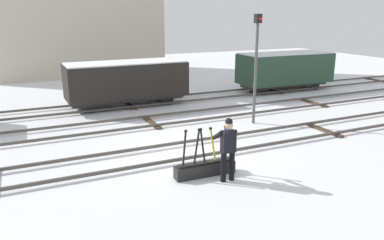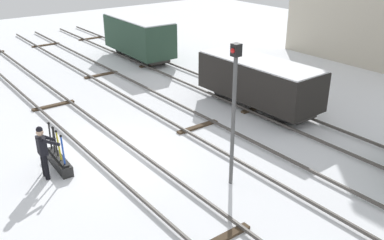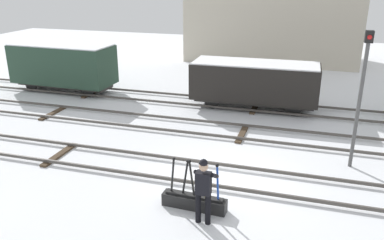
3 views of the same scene
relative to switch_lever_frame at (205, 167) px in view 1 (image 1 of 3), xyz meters
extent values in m
plane|color=white|center=(0.33, 1.86, -0.25)|extent=(60.00, 60.00, 0.00)
cube|color=#4C4742|center=(0.33, 1.14, -0.12)|extent=(44.00, 0.07, 0.10)
cube|color=#4C4742|center=(0.33, 2.58, -0.12)|extent=(44.00, 0.07, 0.10)
cube|color=#423323|center=(6.19, 1.86, -0.21)|extent=(0.24, 1.94, 0.08)
cube|color=#4C4742|center=(0.33, 4.97, -0.12)|extent=(44.00, 0.07, 0.10)
cube|color=#4C4742|center=(0.33, 6.41, -0.12)|extent=(44.00, 0.07, 0.10)
cube|color=#423323|center=(0.33, 5.69, -0.21)|extent=(0.24, 1.94, 0.08)
cube|color=#423323|center=(9.13, 5.69, -0.21)|extent=(0.24, 1.94, 0.08)
cube|color=#4C4742|center=(0.33, 8.46, -0.12)|extent=(44.00, 0.07, 0.10)
cube|color=#4C4742|center=(0.33, 9.90, -0.12)|extent=(44.00, 0.07, 0.10)
cube|color=#423323|center=(0.33, 9.18, -0.21)|extent=(0.24, 1.94, 0.08)
cube|color=#423323|center=(9.13, 9.18, -0.21)|extent=(0.24, 1.94, 0.08)
cube|color=#423323|center=(17.93, 9.18, -0.21)|extent=(0.24, 1.94, 0.08)
cube|color=black|center=(0.00, 0.00, -0.07)|extent=(1.81, 0.43, 0.36)
cube|color=black|center=(0.00, 0.00, 0.14)|extent=(1.63, 0.26, 0.06)
cylinder|color=black|center=(-0.63, 0.03, 0.63)|extent=(0.15, 0.06, 1.05)
sphere|color=black|center=(-0.58, 0.02, 1.15)|extent=(0.09, 0.09, 0.09)
cylinder|color=black|center=(-0.26, 0.01, 0.63)|extent=(0.21, 0.06, 1.05)
sphere|color=black|center=(-0.18, 0.01, 1.15)|extent=(0.09, 0.09, 0.09)
cylinder|color=black|center=(-0.07, 0.00, 0.63)|extent=(0.20, 0.06, 1.05)
sphere|color=black|center=(-0.14, 0.01, 1.15)|extent=(0.09, 0.09, 0.09)
cylinder|color=yellow|center=(0.25, -0.01, 0.62)|extent=(0.23, 0.07, 1.04)
sphere|color=black|center=(0.16, -0.01, 1.14)|extent=(0.09, 0.09, 0.09)
cylinder|color=#1E47B7|center=(0.65, -0.03, 0.63)|extent=(0.11, 0.06, 1.05)
sphere|color=black|center=(0.62, -0.03, 1.16)|extent=(0.09, 0.09, 0.09)
cylinder|color=black|center=(0.28, -0.58, 0.17)|extent=(0.15, 0.15, 0.85)
cylinder|color=black|center=(0.54, -0.59, 0.17)|extent=(0.15, 0.15, 0.85)
cube|color=black|center=(0.41, -0.59, 0.90)|extent=(0.39, 0.26, 0.61)
sphere|color=tan|center=(0.41, -0.59, 1.36)|extent=(0.23, 0.23, 0.23)
sphere|color=black|center=(0.41, -0.59, 1.46)|extent=(0.21, 0.21, 0.21)
cylinder|color=black|center=(0.21, -0.34, 1.03)|extent=(0.13, 0.55, 0.39)
cylinder|color=black|center=(0.63, -0.35, 1.03)|extent=(0.13, 0.55, 0.38)
cylinder|color=#4C4C4C|center=(4.28, 3.95, 1.81)|extent=(0.12, 0.12, 4.13)
cube|color=black|center=(4.28, 3.95, 4.05)|extent=(0.24, 0.24, 0.36)
sphere|color=red|center=(4.28, 3.82, 4.05)|extent=(0.14, 0.14, 0.14)
cube|color=#2D2B28|center=(0.24, 9.18, 0.15)|extent=(5.58, 1.37, 0.20)
cube|color=black|center=(0.24, 9.18, 1.08)|extent=(5.89, 2.22, 1.66)
cube|color=white|center=(0.24, 9.18, 1.94)|extent=(5.77, 2.14, 0.06)
cylinder|color=black|center=(-1.65, 8.57, 0.10)|extent=(0.70, 0.11, 0.70)
cylinder|color=black|center=(-1.67, 9.73, 0.10)|extent=(0.70, 0.11, 0.70)
cylinder|color=black|center=(2.15, 8.64, 0.10)|extent=(0.70, 0.11, 0.70)
cylinder|color=black|center=(2.13, 9.80, 0.10)|extent=(0.70, 0.11, 0.70)
cube|color=#2D2B28|center=(9.95, 9.18, 0.15)|extent=(5.40, 1.38, 0.20)
cube|color=#284233|center=(9.95, 9.18, 1.10)|extent=(5.70, 2.24, 1.71)
cube|color=silver|center=(9.95, 9.18, 1.98)|extent=(5.59, 2.16, 0.06)
cylinder|color=black|center=(8.10, 8.62, 0.10)|extent=(0.70, 0.11, 0.70)
cylinder|color=black|center=(8.11, 9.81, 0.10)|extent=(0.70, 0.11, 0.70)
cylinder|color=black|center=(11.78, 8.56, 0.10)|extent=(0.70, 0.11, 0.70)
cylinder|color=black|center=(11.80, 9.75, 0.10)|extent=(0.70, 0.11, 0.70)
camera|label=1|loc=(-4.51, -8.95, 4.24)|focal=35.22mm
camera|label=2|loc=(12.72, -4.00, 6.98)|focal=39.64mm
camera|label=3|loc=(2.67, -9.06, 5.80)|focal=37.20mm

